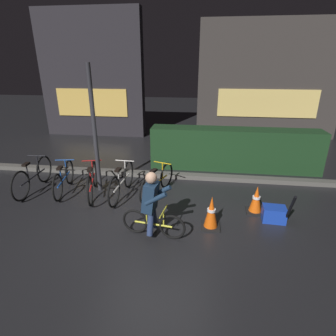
# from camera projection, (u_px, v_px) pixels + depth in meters

# --- Properties ---
(ground_plane) EXTENTS (40.00, 40.00, 0.00)m
(ground_plane) POSITION_uv_depth(u_px,v_px,m) (154.00, 220.00, 5.45)
(ground_plane) COLOR black
(sidewalk_curb) EXTENTS (12.00, 0.24, 0.12)m
(sidewalk_curb) POSITION_uv_depth(u_px,v_px,m) (168.00, 175.00, 7.46)
(sidewalk_curb) COLOR #56544F
(sidewalk_curb) RESTS_ON ground
(hedge_row) EXTENTS (4.80, 0.70, 1.20)m
(hedge_row) POSITION_uv_depth(u_px,v_px,m) (234.00, 149.00, 7.88)
(hedge_row) COLOR #19381C
(hedge_row) RESTS_ON ground
(storefront_left) EXTENTS (4.22, 0.54, 4.90)m
(storefront_left) POSITION_uv_depth(u_px,v_px,m) (92.00, 76.00, 11.02)
(storefront_left) COLOR #262328
(storefront_left) RESTS_ON ground
(storefront_right) EXTENTS (5.58, 0.54, 4.52)m
(storefront_right) POSITION_uv_depth(u_px,v_px,m) (269.00, 81.00, 10.86)
(storefront_right) COLOR #383330
(storefront_right) RESTS_ON ground
(street_post) EXTENTS (0.10, 0.10, 2.95)m
(street_post) POSITION_uv_depth(u_px,v_px,m) (95.00, 131.00, 6.22)
(street_post) COLOR #2D2D33
(street_post) RESTS_ON ground
(parked_bike_leftmost) EXTENTS (0.46, 1.75, 0.81)m
(parked_bike_leftmost) POSITION_uv_depth(u_px,v_px,m) (33.00, 176.00, 6.60)
(parked_bike_leftmost) COLOR black
(parked_bike_leftmost) RESTS_ON ground
(parked_bike_left_mid) EXTENTS (0.46, 1.56, 0.73)m
(parked_bike_left_mid) POSITION_uv_depth(u_px,v_px,m) (64.00, 179.00, 6.56)
(parked_bike_left_mid) COLOR black
(parked_bike_left_mid) RESTS_ON ground
(parked_bike_center_left) EXTENTS (0.56, 1.63, 0.78)m
(parked_bike_center_left) POSITION_uv_depth(u_px,v_px,m) (92.00, 181.00, 6.37)
(parked_bike_center_left) COLOR black
(parked_bike_center_left) RESTS_ON ground
(parked_bike_center_right) EXTENTS (0.46, 1.71, 0.79)m
(parked_bike_center_right) POSITION_uv_depth(u_px,v_px,m) (122.00, 182.00, 6.33)
(parked_bike_center_right) COLOR black
(parked_bike_center_right) RESTS_ON ground
(parked_bike_right_mid) EXTENTS (0.59, 1.52, 0.73)m
(parked_bike_right_mid) POSITION_uv_depth(u_px,v_px,m) (157.00, 182.00, 6.37)
(parked_bike_right_mid) COLOR black
(parked_bike_right_mid) RESTS_ON ground
(traffic_cone_near) EXTENTS (0.36, 0.36, 0.65)m
(traffic_cone_near) POSITION_uv_depth(u_px,v_px,m) (211.00, 213.00, 5.11)
(traffic_cone_near) COLOR black
(traffic_cone_near) RESTS_ON ground
(traffic_cone_far) EXTENTS (0.36, 0.36, 0.59)m
(traffic_cone_far) POSITION_uv_depth(u_px,v_px,m) (256.00, 200.00, 5.65)
(traffic_cone_far) COLOR black
(traffic_cone_far) RESTS_ON ground
(blue_crate) EXTENTS (0.46, 0.35, 0.30)m
(blue_crate) POSITION_uv_depth(u_px,v_px,m) (274.00, 214.00, 5.39)
(blue_crate) COLOR #193DB7
(blue_crate) RESTS_ON ground
(cyclist) EXTENTS (1.18, 0.57, 1.25)m
(cyclist) POSITION_uv_depth(u_px,v_px,m) (152.00, 204.00, 4.77)
(cyclist) COLOR black
(cyclist) RESTS_ON ground
(closed_umbrella) EXTENTS (0.07, 0.43, 0.78)m
(closed_umbrella) POSITION_uv_depth(u_px,v_px,m) (289.00, 210.00, 5.04)
(closed_umbrella) COLOR black
(closed_umbrella) RESTS_ON ground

